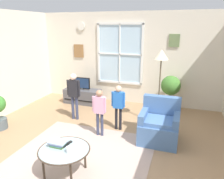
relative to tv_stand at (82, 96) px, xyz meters
name	(u,v)px	position (x,y,z in m)	size (l,w,h in m)	color
ground_plane	(81,157)	(1.22, -2.55, -0.23)	(6.00, 6.83, 0.02)	#9E7A56
back_wall	(127,58)	(1.20, 0.62, 1.12)	(5.40, 0.17, 2.66)	beige
area_rug	(80,157)	(1.23, -2.59, -0.21)	(2.44, 2.35, 0.01)	tan
tv_stand	(82,96)	(0.00, 0.00, 0.00)	(1.09, 0.45, 0.43)	#4C4C51
television	(82,83)	(0.00, 0.00, 0.41)	(0.50, 0.08, 0.36)	#4C4C4C
armchair	(159,125)	(2.47, -1.51, 0.11)	(0.76, 0.74, 0.87)	#476B9E
coffee_table	(64,151)	(1.21, -3.06, 0.20)	(0.80, 0.80, 0.44)	#99B2B7
book_stack	(58,143)	(1.07, -3.01, 0.27)	(0.28, 0.20, 0.09)	#557433
cup	(69,150)	(1.32, -3.12, 0.27)	(0.08, 0.08, 0.10)	white
remote_near_books	(68,143)	(1.18, -2.89, 0.23)	(0.04, 0.14, 0.02)	black
remote_near_cup	(65,146)	(1.18, -2.98, 0.23)	(0.04, 0.14, 0.02)	black
person_pink_shirt	(100,107)	(1.25, -1.71, 0.42)	(0.31, 0.14, 1.01)	#333851
person_black_shirt	(74,91)	(0.34, -1.12, 0.52)	(0.35, 0.16, 1.17)	#333851
person_blue_shirt	(118,103)	(1.54, -1.31, 0.43)	(0.31, 0.14, 1.03)	black
potted_plant_by_window	(171,88)	(2.54, 0.17, 0.43)	(0.52, 0.52, 0.99)	#9E6B4C
floor_lamp	(161,62)	(2.34, -0.73, 1.26)	(0.32, 0.32, 1.77)	black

